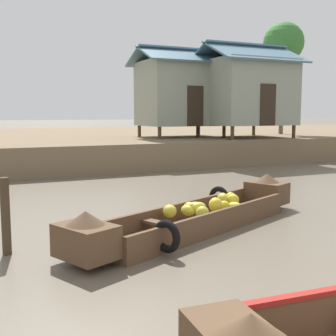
{
  "coord_description": "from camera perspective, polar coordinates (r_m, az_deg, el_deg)",
  "views": [
    {
      "loc": [
        -3.24,
        -1.31,
        2.18
      ],
      "look_at": [
        0.4,
        6.67,
        1.09
      ],
      "focal_mm": 46.89,
      "sensor_mm": 36.0,
      "label": 1
    }
  ],
  "objects": [
    {
      "name": "ground_plane",
      "position": [
        11.96,
        -8.44,
        -3.52
      ],
      "size": [
        300.0,
        300.0,
        0.0
      ],
      "primitive_type": "plane",
      "color": "#665B4C"
    },
    {
      "name": "stilt_house_mid_right",
      "position": [
        21.07,
        9.97,
        9.76
      ],
      "size": [
        4.4,
        3.97,
        4.33
      ],
      "color": "#4C3826",
      "rests_on": "riverbank_strip"
    },
    {
      "name": "banana_boat",
      "position": [
        8.36,
        4.03,
        -6.12
      ],
      "size": [
        5.73,
        3.19,
        0.8
      ],
      "color": "brown",
      "rests_on": "ground"
    },
    {
      "name": "riverbank_strip",
      "position": [
        25.23,
        -17.16,
        3.01
      ],
      "size": [
        160.0,
        20.0,
        1.08
      ],
      "primitive_type": "cube",
      "color": "#756047",
      "rests_on": "ground"
    },
    {
      "name": "palm_tree_mid",
      "position": [
        25.35,
        14.78,
        15.33
      ],
      "size": [
        2.19,
        2.19,
        6.01
      ],
      "color": "brown",
      "rests_on": "riverbank_strip"
    },
    {
      "name": "mooring_post",
      "position": [
        7.26,
        -20.36,
        -5.91
      ],
      "size": [
        0.14,
        0.14,
        1.21
      ],
      "primitive_type": "cylinder",
      "color": "#423323",
      "rests_on": "ground"
    },
    {
      "name": "stilt_house_mid_left",
      "position": [
        21.15,
        1.69,
        9.78
      ],
      "size": [
        4.41,
        3.38,
        4.2
      ],
      "color": "#4C3826",
      "rests_on": "riverbank_strip"
    }
  ]
}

